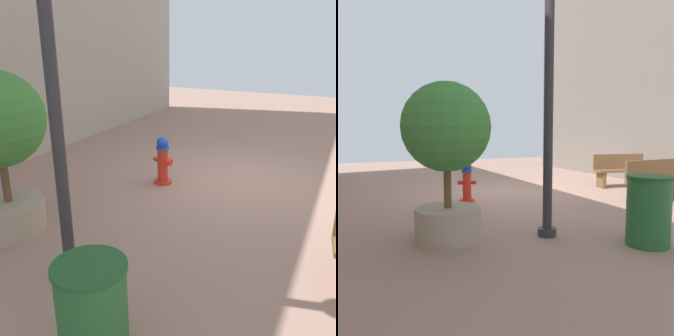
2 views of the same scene
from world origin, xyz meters
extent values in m
plane|color=#9E7A6B|center=(0.00, 0.00, 0.00)|extent=(23.40, 23.40, 0.00)
cylinder|color=red|center=(1.32, 0.88, 0.03)|extent=(0.34, 0.34, 0.05)
cylinder|color=red|center=(1.32, 0.88, 0.36)|extent=(0.20, 0.20, 0.62)
cylinder|color=blue|center=(1.32, 0.88, 0.70)|extent=(0.25, 0.25, 0.06)
sphere|color=blue|center=(1.32, 0.88, 0.80)|extent=(0.23, 0.23, 0.23)
cylinder|color=red|center=(1.46, 0.84, 0.44)|extent=(0.15, 0.12, 0.09)
cylinder|color=red|center=(1.19, 0.93, 0.44)|extent=(0.15, 0.12, 0.09)
cylinder|color=red|center=(1.28, 0.73, 0.40)|extent=(0.15, 0.17, 0.12)
cylinder|color=tan|center=(2.41, 3.52, 0.24)|extent=(0.96, 0.96, 0.47)
cylinder|color=brown|center=(2.41, 3.52, 0.86)|extent=(0.11, 0.11, 0.78)
cylinder|color=#2D2D33|center=(1.00, 3.94, 0.06)|extent=(0.28, 0.28, 0.12)
cylinder|color=#2D2D33|center=(1.00, 3.94, 1.91)|extent=(0.14, 0.14, 3.58)
cylinder|color=#266633|center=(-0.06, 4.87, 0.47)|extent=(0.59, 0.59, 0.93)
cylinder|color=#1E5128|center=(-0.06, 4.87, 0.95)|extent=(0.62, 0.62, 0.04)
camera|label=1|loc=(-1.76, 6.89, 2.69)|focal=40.62mm
camera|label=2|loc=(3.58, 8.32, 1.53)|focal=36.56mm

